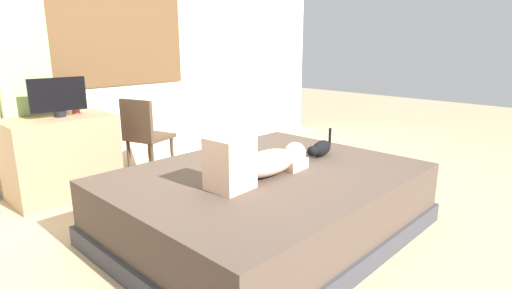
% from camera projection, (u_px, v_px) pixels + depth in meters
% --- Properties ---
extents(ground_plane, '(16.00, 16.00, 0.00)m').
position_uv_depth(ground_plane, '(281.00, 232.00, 3.06)').
color(ground_plane, tan).
extents(back_wall_with_window, '(6.40, 0.14, 2.90)m').
position_uv_depth(back_wall_with_window, '(114.00, 36.00, 4.28)').
color(back_wall_with_window, beige).
rests_on(back_wall_with_window, ground).
extents(bed, '(2.22, 1.72, 0.48)m').
position_uv_depth(bed, '(266.00, 203.00, 3.01)').
color(bed, '#38383D').
rests_on(bed, ground).
extents(person_lying, '(0.94, 0.31, 0.34)m').
position_uv_depth(person_lying, '(259.00, 162.00, 2.79)').
color(person_lying, '#CCB299').
rests_on(person_lying, bed).
extents(cat, '(0.36, 0.14, 0.21)m').
position_uv_depth(cat, '(320.00, 149.00, 3.32)').
color(cat, black).
rests_on(cat, bed).
extents(desk, '(0.90, 0.56, 0.74)m').
position_uv_depth(desk, '(62.00, 157.00, 3.71)').
color(desk, '#997A56').
rests_on(desk, ground).
extents(tv_monitor, '(0.48, 0.10, 0.35)m').
position_uv_depth(tv_monitor, '(58.00, 97.00, 3.60)').
color(tv_monitor, black).
rests_on(tv_monitor, desk).
extents(cup, '(0.07, 0.07, 0.10)m').
position_uv_depth(cup, '(76.00, 108.00, 3.78)').
color(cup, '#B23D38').
rests_on(cup, desk).
extents(chair_by_desk, '(0.47, 0.47, 0.86)m').
position_uv_depth(chair_by_desk, '(145.00, 134.00, 4.03)').
color(chair_by_desk, '#4C3828').
rests_on(chair_by_desk, ground).
extents(curtain_left, '(0.44, 0.06, 2.53)m').
position_uv_depth(curtain_left, '(23.00, 57.00, 3.59)').
color(curtain_left, '#ADCC75').
rests_on(curtain_left, ground).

